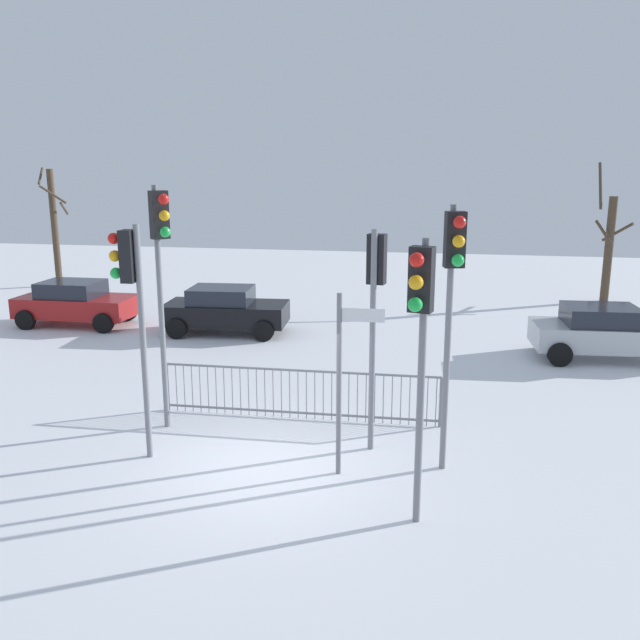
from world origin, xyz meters
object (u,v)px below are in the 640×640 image
traffic_light_foreground_left (453,281)px  car_red_trailing (76,302)px  direction_sign_post (343,375)px  traffic_light_mid_left (161,255)px  car_black_near (225,309)px  traffic_light_rear_right (376,289)px  traffic_light_rear_left (420,321)px  car_silver_far (604,332)px  bare_tree_centre (608,245)px  traffic_light_foreground_right (132,290)px  bare_tree_left (55,226)px

traffic_light_foreground_left → car_red_trailing: bearing=-49.5°
traffic_light_foreground_left → direction_sign_post: traffic_light_foreground_left is taller
traffic_light_mid_left → car_black_near: (-1.36, 7.72, -2.77)m
traffic_light_rear_right → traffic_light_mid_left: bearing=-170.1°
traffic_light_mid_left → car_black_near: bearing=-125.7°
traffic_light_rear_left → car_silver_far: (4.70, 9.69, -2.35)m
car_black_near → bare_tree_centre: (12.94, 7.51, 1.42)m
car_black_near → car_red_trailing: (-5.22, 0.16, 0.00)m
traffic_light_rear_right → direction_sign_post: 1.82m
traffic_light_foreground_right → car_black_near: bearing=6.7°
traffic_light_mid_left → traffic_light_rear_left: traffic_light_mid_left is taller
traffic_light_rear_left → car_red_trailing: (-11.59, 10.74, -2.35)m
traffic_light_rear_left → bare_tree_left: bare_tree_left is taller
direction_sign_post → traffic_light_foreground_left: bearing=13.7°
traffic_light_mid_left → car_red_trailing: size_ratio=1.27×
traffic_light_rear_left → bare_tree_left: 23.79m
bare_tree_left → bare_tree_centre: size_ratio=0.96×
traffic_light_foreground_right → traffic_light_rear_left: (5.00, -1.54, 0.01)m
car_silver_far → car_red_trailing: same height
direction_sign_post → car_red_trailing: size_ratio=0.83×
traffic_light_foreground_left → traffic_light_rear_left: traffic_light_foreground_left is taller
traffic_light_rear_left → car_silver_far: traffic_light_rear_left is taller
car_silver_far → car_black_near: 11.12m
traffic_light_foreground_right → direction_sign_post: traffic_light_foreground_right is taller
traffic_light_mid_left → bare_tree_left: (-11.23, 14.51, -0.91)m
traffic_light_foreground_right → traffic_light_rear_left: 5.23m
direction_sign_post → car_red_trailing: (-10.30, 9.25, -1.01)m
traffic_light_rear_left → bare_tree_centre: 19.27m
car_red_trailing → bare_tree_left: bearing=124.4°
car_red_trailing → bare_tree_left: size_ratio=0.75×
bare_tree_left → traffic_light_rear_left: bearing=-46.9°
traffic_light_rear_right → traffic_light_mid_left: (-4.13, 0.10, 0.52)m
traffic_light_rear_right → traffic_light_foreground_left: 1.63m
bare_tree_left → bare_tree_centre: bare_tree_centre is taller
direction_sign_post → car_black_near: 10.47m
traffic_light_foreground_left → car_silver_far: 9.27m
traffic_light_foreground_right → traffic_light_foreground_left: bearing=-88.4°
car_black_near → bare_tree_left: 12.12m
traffic_light_foreground_left → car_silver_far: (4.26, 7.81, -2.60)m
traffic_light_rear_right → direction_sign_post: (-0.41, -1.27, -1.24)m
traffic_light_rear_right → bare_tree_centre: size_ratio=0.78×
direction_sign_post → bare_tree_left: (-14.95, 15.88, 0.85)m
traffic_light_rear_right → car_black_near: 9.82m
traffic_light_mid_left → bare_tree_left: 18.37m
traffic_light_rear_left → bare_tree_centre: bare_tree_centre is taller
traffic_light_rear_right → car_silver_far: size_ratio=1.06×
traffic_light_mid_left → traffic_light_rear_left: (5.02, -2.87, -0.43)m
traffic_light_rear_right → traffic_light_foreground_left: (1.33, -0.88, 0.34)m
car_black_near → traffic_light_foreground_left: bearing=-56.0°
car_black_near → traffic_light_rear_right: bearing=-59.0°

